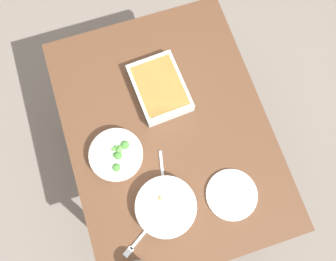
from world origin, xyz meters
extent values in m
plane|color=slate|center=(0.00, 0.00, 0.00)|extent=(6.00, 6.00, 0.00)
cube|color=brown|center=(0.00, 0.00, 0.72)|extent=(1.20, 0.90, 0.04)
cylinder|color=brown|center=(-0.54, -0.39, 0.35)|extent=(0.06, 0.06, 0.70)
cylinder|color=brown|center=(0.54, -0.39, 0.35)|extent=(0.06, 0.06, 0.70)
cylinder|color=brown|center=(0.54, 0.39, 0.35)|extent=(0.06, 0.06, 0.70)
cylinder|color=white|center=(-0.32, 0.11, 0.77)|extent=(0.25, 0.25, 0.05)
torus|color=white|center=(-0.32, 0.11, 0.79)|extent=(0.26, 0.26, 0.01)
cylinder|color=#B2844C|center=(-0.32, 0.11, 0.77)|extent=(0.20, 0.20, 0.03)
sphere|color=silver|center=(-0.26, 0.11, 0.79)|extent=(0.02, 0.02, 0.02)
sphere|color=#B2844C|center=(-0.33, 0.13, 0.79)|extent=(0.01, 0.01, 0.01)
sphere|color=#B2844C|center=(-0.28, 0.13, 0.79)|extent=(0.02, 0.02, 0.02)
sphere|color=#C66633|center=(-0.29, 0.14, 0.79)|extent=(0.01, 0.01, 0.01)
sphere|color=#B2844C|center=(-0.32, 0.13, 0.79)|extent=(0.01, 0.01, 0.01)
cylinder|color=white|center=(-0.04, 0.25, 0.77)|extent=(0.23, 0.23, 0.05)
torus|color=white|center=(-0.04, 0.25, 0.79)|extent=(0.23, 0.23, 0.01)
cylinder|color=#8CB272|center=(-0.04, 0.25, 0.77)|extent=(0.19, 0.19, 0.02)
sphere|color=#478C38|center=(-0.02, 0.20, 0.79)|extent=(0.04, 0.04, 0.04)
sphere|color=#3D7A33|center=(-0.01, 0.24, 0.78)|extent=(0.02, 0.02, 0.02)
sphere|color=#569E42|center=(-0.02, 0.25, 0.78)|extent=(0.02, 0.02, 0.02)
sphere|color=#478C38|center=(-0.10, 0.26, 0.79)|extent=(0.04, 0.04, 0.04)
sphere|color=#569E42|center=(-0.02, 0.22, 0.79)|extent=(0.03, 0.03, 0.03)
sphere|color=#569E42|center=(-0.03, 0.23, 0.79)|extent=(0.03, 0.03, 0.03)
sphere|color=#3D7A33|center=(-0.05, 0.25, 0.78)|extent=(0.02, 0.02, 0.02)
sphere|color=#478C38|center=(-0.05, 0.24, 0.79)|extent=(0.04, 0.04, 0.04)
cube|color=silver|center=(0.19, -0.02, 0.77)|extent=(0.31, 0.24, 0.06)
cube|color=gold|center=(0.19, -0.02, 0.78)|extent=(0.28, 0.21, 0.04)
cylinder|color=white|center=(-0.36, -0.17, 0.75)|extent=(0.22, 0.22, 0.01)
cube|color=silver|center=(-0.15, 0.08, 0.74)|extent=(0.14, 0.04, 0.01)
ellipsoid|color=silver|center=(-0.23, 0.09, 0.75)|extent=(0.04, 0.03, 0.01)
cube|color=silver|center=(-0.04, 0.25, 0.74)|extent=(0.04, 0.14, 0.01)
ellipsoid|color=silver|center=(-0.03, 0.17, 0.75)|extent=(0.03, 0.04, 0.01)
cube|color=silver|center=(-0.40, 0.24, 0.74)|extent=(0.08, 0.13, 0.01)
cube|color=silver|center=(-0.44, 0.31, 0.74)|extent=(0.04, 0.05, 0.01)
camera|label=1|loc=(-0.39, 0.13, 2.21)|focal=36.34mm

